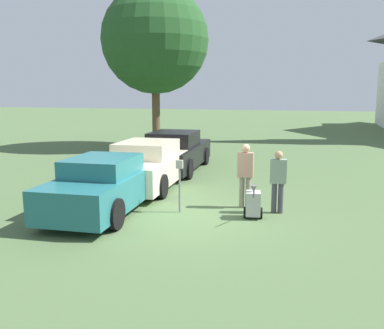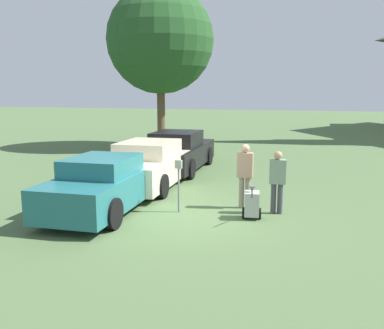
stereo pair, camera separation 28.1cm
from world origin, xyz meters
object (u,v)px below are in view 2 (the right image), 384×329
(person_worker, at_px, (245,172))
(person_supervisor, at_px, (277,178))
(parked_car_cream, at_px, (150,165))
(parked_car_black, at_px, (178,152))
(parking_meter, at_px, (179,176))
(parked_car_teal, at_px, (105,185))
(equipment_cart, at_px, (252,204))

(person_worker, distance_m, person_supervisor, 0.95)
(parked_car_cream, xyz_separation_m, parked_car_black, (0.00, 2.93, 0.01))
(parked_car_cream, bearing_deg, parking_meter, -57.68)
(parked_car_teal, distance_m, parked_car_black, 6.10)
(parked_car_black, relative_size, equipment_cart, 5.21)
(parked_car_teal, xyz_separation_m, parked_car_black, (0.00, 6.10, 0.03))
(parking_meter, relative_size, person_worker, 0.79)
(person_worker, bearing_deg, equipment_cart, 107.27)
(parked_car_black, distance_m, equipment_cart, 6.93)
(parked_car_teal, distance_m, parking_meter, 2.00)
(person_supervisor, bearing_deg, equipment_cart, 43.42)
(parked_car_cream, bearing_deg, equipment_cart, -38.40)
(parked_car_cream, bearing_deg, person_supervisor, -28.55)
(parked_car_black, distance_m, person_supervisor, 6.75)
(parked_car_teal, xyz_separation_m, parked_car_cream, (0.00, 3.17, 0.01))
(parking_meter, height_order, person_supervisor, person_supervisor)
(person_supervisor, bearing_deg, parking_meter, 8.01)
(parked_car_teal, bearing_deg, parked_car_cream, 87.41)
(parked_car_cream, height_order, parked_car_black, parked_car_black)
(parked_car_teal, bearing_deg, parked_car_black, 87.41)
(parking_meter, bearing_deg, parked_car_black, 108.75)
(parking_meter, distance_m, person_supervisor, 2.57)
(parked_car_teal, height_order, person_supervisor, person_supervisor)
(parking_meter, distance_m, person_worker, 1.84)
(parked_car_cream, relative_size, equipment_cart, 5.20)
(parked_car_black, bearing_deg, equipment_cart, -58.49)
(parking_meter, bearing_deg, equipment_cart, -0.62)
(parked_car_cream, xyz_separation_m, person_supervisor, (4.43, -2.16, 0.21))
(parked_car_teal, xyz_separation_m, parking_meter, (1.94, 0.39, 0.27))
(parked_car_black, relative_size, person_supervisor, 3.17)
(parked_car_teal, height_order, parked_car_cream, parked_car_cream)
(parked_car_black, bearing_deg, person_supervisor, -51.54)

